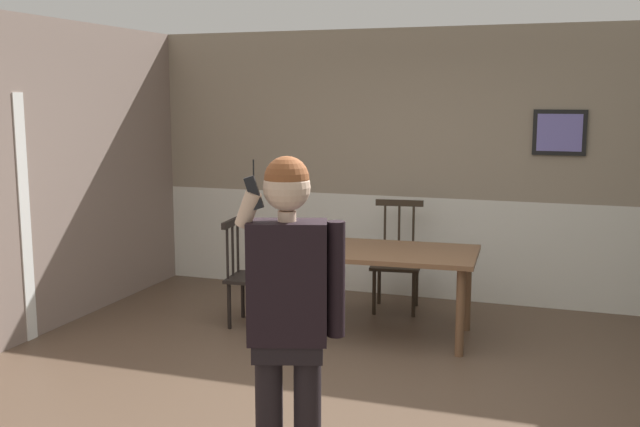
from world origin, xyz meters
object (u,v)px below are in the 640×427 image
(dining_table, at_px, (381,260))
(chair_near_window, at_px, (397,260))
(person_figure, at_px, (289,306))
(chair_by_doorway, at_px, (250,275))

(dining_table, distance_m, chair_near_window, 0.86)
(chair_near_window, height_order, person_figure, person_figure)
(dining_table, bearing_deg, chair_near_window, 93.63)
(dining_table, distance_m, person_figure, 2.82)
(chair_near_window, height_order, chair_by_doorway, chair_near_window)
(dining_table, distance_m, chair_by_doorway, 1.22)
(dining_table, bearing_deg, person_figure, -85.01)
(chair_near_window, relative_size, chair_by_doorway, 1.09)
(chair_by_doorway, bearing_deg, person_figure, 23.12)
(person_figure, bearing_deg, chair_near_window, -103.44)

